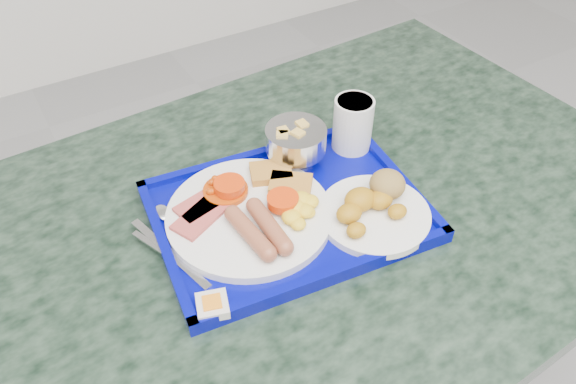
# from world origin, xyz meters

# --- Properties ---
(table) EXTENTS (1.25, 0.87, 0.75)m
(table) POSITION_xyz_m (0.27, 1.09, 0.56)
(table) COLOR gray
(table) RESTS_ON floor
(tray) EXTENTS (0.45, 0.35, 0.03)m
(tray) POSITION_xyz_m (0.22, 1.08, 0.76)
(tray) COLOR #020688
(tray) RESTS_ON table
(main_plate) EXTENTS (0.26, 0.26, 0.04)m
(main_plate) POSITION_xyz_m (0.17, 1.10, 0.78)
(main_plate) COLOR white
(main_plate) RESTS_ON tray
(bread_plate) EXTENTS (0.18, 0.18, 0.06)m
(bread_plate) POSITION_xyz_m (0.33, 1.00, 0.79)
(bread_plate) COLOR white
(bread_plate) RESTS_ON tray
(fruit_bowl) EXTENTS (0.10, 0.10, 0.07)m
(fruit_bowl) POSITION_xyz_m (0.29, 1.18, 0.81)
(fruit_bowl) COLOR silver
(fruit_bowl) RESTS_ON tray
(juice_cup) EXTENTS (0.07, 0.07, 0.10)m
(juice_cup) POSITION_xyz_m (0.40, 1.17, 0.82)
(juice_cup) COLOR silver
(juice_cup) RESTS_ON tray
(spoon) EXTENTS (0.08, 0.15, 0.01)m
(spoon) POSITION_xyz_m (0.04, 1.15, 0.77)
(spoon) COLOR silver
(spoon) RESTS_ON tray
(knife) EXTENTS (0.06, 0.18, 0.00)m
(knife) POSITION_xyz_m (0.02, 1.09, 0.77)
(knife) COLOR silver
(knife) RESTS_ON tray
(jam_packet) EXTENTS (0.05, 0.05, 0.02)m
(jam_packet) POSITION_xyz_m (0.04, 0.97, 0.78)
(jam_packet) COLOR silver
(jam_packet) RESTS_ON tray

